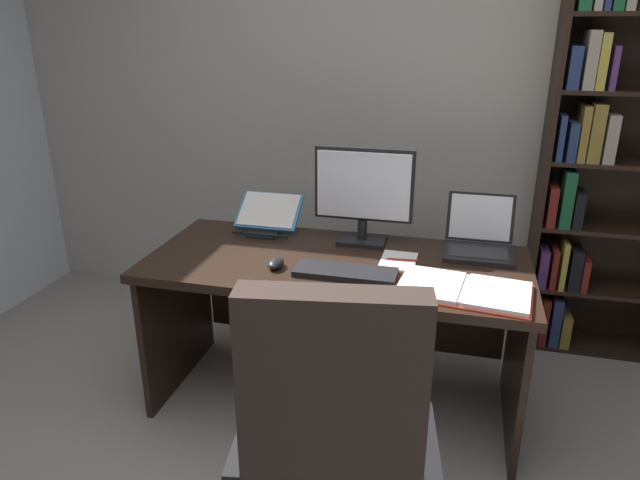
{
  "coord_description": "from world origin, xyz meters",
  "views": [
    {
      "loc": [
        0.39,
        -1.28,
        1.7
      ],
      "look_at": [
        -0.16,
        0.91,
        0.84
      ],
      "focal_mm": 32.05,
      "sensor_mm": 36.0,
      "label": 1
    }
  ],
  "objects_px": {
    "reading_stand_with_book": "(268,214)",
    "notepad": "(398,261)",
    "office_chair": "(334,474)",
    "desk": "(339,293)",
    "open_binder": "(464,290)",
    "computer_mouse": "(276,263)",
    "keyboard": "(345,272)",
    "pen": "(403,260)",
    "monitor": "(363,196)",
    "bookshelf": "(604,158)",
    "laptop": "(479,241)"
  },
  "relations": [
    {
      "from": "desk",
      "to": "open_binder",
      "type": "xyz_separation_m",
      "value": [
        0.54,
        -0.27,
        0.21
      ]
    },
    {
      "from": "bookshelf",
      "to": "notepad",
      "type": "distance_m",
      "value": 1.26
    },
    {
      "from": "open_binder",
      "to": "desk",
      "type": "bearing_deg",
      "value": 160.58
    },
    {
      "from": "monitor",
      "to": "notepad",
      "type": "distance_m",
      "value": 0.36
    },
    {
      "from": "reading_stand_with_book",
      "to": "notepad",
      "type": "bearing_deg",
      "value": -20.6
    },
    {
      "from": "office_chair",
      "to": "open_binder",
      "type": "height_order",
      "value": "office_chair"
    },
    {
      "from": "bookshelf",
      "to": "reading_stand_with_book",
      "type": "relative_size",
      "value": 6.71
    },
    {
      "from": "computer_mouse",
      "to": "notepad",
      "type": "height_order",
      "value": "computer_mouse"
    },
    {
      "from": "keyboard",
      "to": "office_chair",
      "type": "bearing_deg",
      "value": -80.27
    },
    {
      "from": "office_chair",
      "to": "keyboard",
      "type": "bearing_deg",
      "value": 90.67
    },
    {
      "from": "office_chair",
      "to": "pen",
      "type": "bearing_deg",
      "value": 76.75
    },
    {
      "from": "desk",
      "to": "reading_stand_with_book",
      "type": "xyz_separation_m",
      "value": [
        -0.41,
        0.22,
        0.28
      ]
    },
    {
      "from": "laptop",
      "to": "pen",
      "type": "height_order",
      "value": "laptop"
    },
    {
      "from": "laptop",
      "to": "computer_mouse",
      "type": "bearing_deg",
      "value": -154.67
    },
    {
      "from": "reading_stand_with_book",
      "to": "notepad",
      "type": "relative_size",
      "value": 1.48
    },
    {
      "from": "reading_stand_with_book",
      "to": "pen",
      "type": "distance_m",
      "value": 0.75
    },
    {
      "from": "desk",
      "to": "laptop",
      "type": "height_order",
      "value": "laptop"
    },
    {
      "from": "bookshelf",
      "to": "monitor",
      "type": "distance_m",
      "value": 1.27
    },
    {
      "from": "office_chair",
      "to": "notepad",
      "type": "distance_m",
      "value": 1.04
    },
    {
      "from": "open_binder",
      "to": "notepad",
      "type": "relative_size",
      "value": 2.55
    },
    {
      "from": "bookshelf",
      "to": "open_binder",
      "type": "relative_size",
      "value": 3.9
    },
    {
      "from": "computer_mouse",
      "to": "open_binder",
      "type": "distance_m",
      "value": 0.77
    },
    {
      "from": "desk",
      "to": "reading_stand_with_book",
      "type": "height_order",
      "value": "reading_stand_with_book"
    },
    {
      "from": "laptop",
      "to": "computer_mouse",
      "type": "height_order",
      "value": "laptop"
    },
    {
      "from": "reading_stand_with_book",
      "to": "open_binder",
      "type": "bearing_deg",
      "value": -27.16
    },
    {
      "from": "computer_mouse",
      "to": "open_binder",
      "type": "relative_size",
      "value": 0.19
    },
    {
      "from": "computer_mouse",
      "to": "reading_stand_with_book",
      "type": "relative_size",
      "value": 0.33
    },
    {
      "from": "computer_mouse",
      "to": "monitor",
      "type": "bearing_deg",
      "value": 52.2
    },
    {
      "from": "laptop",
      "to": "notepad",
      "type": "relative_size",
      "value": 1.46
    },
    {
      "from": "keyboard",
      "to": "reading_stand_with_book",
      "type": "bearing_deg",
      "value": 137.67
    },
    {
      "from": "open_binder",
      "to": "notepad",
      "type": "distance_m",
      "value": 0.37
    },
    {
      "from": "office_chair",
      "to": "reading_stand_with_book",
      "type": "relative_size",
      "value": 3.56
    },
    {
      "from": "keyboard",
      "to": "notepad",
      "type": "height_order",
      "value": "keyboard"
    },
    {
      "from": "bookshelf",
      "to": "monitor",
      "type": "xyz_separation_m",
      "value": [
        -1.12,
        -0.6,
        -0.11
      ]
    },
    {
      "from": "keyboard",
      "to": "notepad",
      "type": "relative_size",
      "value": 2.0
    },
    {
      "from": "notepad",
      "to": "laptop",
      "type": "bearing_deg",
      "value": 31.67
    },
    {
      "from": "desk",
      "to": "computer_mouse",
      "type": "xyz_separation_m",
      "value": [
        -0.23,
        -0.22,
        0.22
      ]
    },
    {
      "from": "laptop",
      "to": "notepad",
      "type": "distance_m",
      "value": 0.4
    },
    {
      "from": "reading_stand_with_book",
      "to": "notepad",
      "type": "distance_m",
      "value": 0.73
    },
    {
      "from": "bookshelf",
      "to": "open_binder",
      "type": "height_order",
      "value": "bookshelf"
    },
    {
      "from": "monitor",
      "to": "laptop",
      "type": "height_order",
      "value": "monitor"
    },
    {
      "from": "monitor",
      "to": "open_binder",
      "type": "xyz_separation_m",
      "value": [
        0.47,
        -0.44,
        -0.21
      ]
    },
    {
      "from": "keyboard",
      "to": "pen",
      "type": "distance_m",
      "value": 0.28
    },
    {
      "from": "desk",
      "to": "computer_mouse",
      "type": "height_order",
      "value": "computer_mouse"
    },
    {
      "from": "office_chair",
      "to": "monitor",
      "type": "relative_size",
      "value": 2.43
    },
    {
      "from": "monitor",
      "to": "computer_mouse",
      "type": "xyz_separation_m",
      "value": [
        -0.3,
        -0.39,
        -0.2
      ]
    },
    {
      "from": "keyboard",
      "to": "notepad",
      "type": "bearing_deg",
      "value": 43.74
    },
    {
      "from": "desk",
      "to": "notepad",
      "type": "bearing_deg",
      "value": -6.93
    },
    {
      "from": "keyboard",
      "to": "reading_stand_with_book",
      "type": "relative_size",
      "value": 1.35
    },
    {
      "from": "office_chair",
      "to": "pen",
      "type": "height_order",
      "value": "office_chair"
    }
  ]
}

